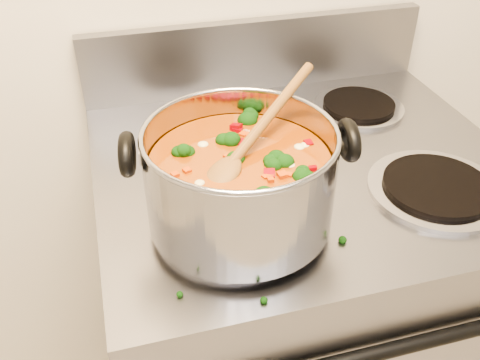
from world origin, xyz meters
The scene contains 4 objects.
electric_range centered at (0.03, 1.16, 0.47)m, with size 0.78×0.70×1.08m.
stockpot centered at (-0.13, 1.01, 1.01)m, with size 0.35×0.29×0.17m.
wooden_spoon centered at (-0.12, 1.02, 1.06)m, with size 0.24×0.22×0.10m.
cooktop_crumbs centered at (-0.11, 0.95, 0.92)m, with size 0.30×0.30×0.01m.
Camera 1 is at (-0.31, 0.39, 1.48)m, focal length 40.00 mm.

